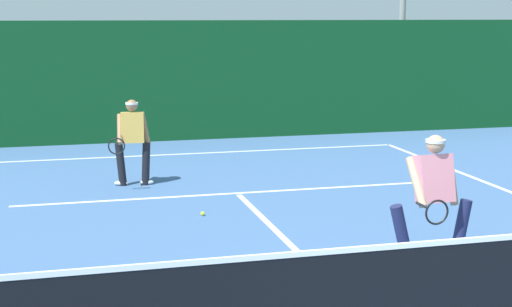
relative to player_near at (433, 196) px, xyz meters
name	(u,v)px	position (x,y,z in m)	size (l,w,h in m)	color
court_line_baseline_far	(196,153)	(-1.37, 8.51, -0.90)	(9.28, 0.10, 0.01)	white
court_line_service	(237,193)	(-1.37, 4.50, -0.90)	(7.56, 0.10, 0.01)	white
court_line_centre	(294,248)	(-1.37, 1.18, -0.90)	(0.10, 6.40, 0.01)	white
tennis_net	(399,295)	(-1.37, -2.02, -0.39)	(10.18, 0.09, 1.05)	#1E4723
player_near	(433,196)	(0.00, 0.00, 0.00)	(1.10, 0.84, 1.65)	#1E234C
player_far	(132,139)	(-3.05, 5.60, -0.05)	(0.84, 0.84, 1.56)	black
tennis_ball	(393,286)	(-0.75, -0.56, -0.87)	(0.07, 0.07, 0.07)	#D1E033
tennis_ball_extra	(203,214)	(-2.23, 3.15, -0.87)	(0.07, 0.07, 0.07)	#D1E033
back_fence_windscreen	(181,81)	(-1.37, 10.46, 0.55)	(20.53, 0.12, 2.92)	#0E421E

